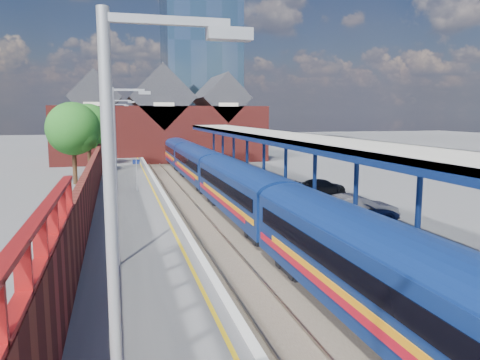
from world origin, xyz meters
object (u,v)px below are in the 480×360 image
at_px(lamp_post_d, 117,133).
at_px(parked_car_dark, 321,187).
at_px(lamp_post_b, 119,166).
at_px(parked_car_blue, 360,212).
at_px(lamp_post_a, 129,315).
at_px(train, 216,173).
at_px(parked_car_silver, 356,208).
at_px(platform_sign, 136,170).
at_px(lamp_post_c, 117,142).

relative_size(lamp_post_d, parked_car_dark, 1.69).
distance_m(lamp_post_b, parked_car_blue, 13.95).
bearing_deg(lamp_post_a, train, 76.64).
relative_size(lamp_post_b, lamp_post_d, 1.00).
xyz_separation_m(lamp_post_b, parked_car_silver, (12.77, 4.43, -3.24)).
bearing_deg(parked_car_silver, lamp_post_a, 148.57).
bearing_deg(lamp_post_d, parked_car_blue, -65.18).
distance_m(train, parked_car_blue, 15.72).
height_order(lamp_post_a, parked_car_dark, lamp_post_a).
relative_size(platform_sign, parked_car_silver, 0.55).
xyz_separation_m(lamp_post_a, lamp_post_c, (0.00, 30.00, 0.00)).
bearing_deg(lamp_post_a, parked_car_blue, 54.72).
distance_m(lamp_post_d, parked_car_dark, 24.29).
bearing_deg(parked_car_dark, train, 28.20).
relative_size(train, parked_car_blue, 15.25).
distance_m(train, parked_car_silver, 15.46).
xyz_separation_m(parked_car_silver, parked_car_blue, (0.09, -0.25, -0.15)).
bearing_deg(train, lamp_post_d, 121.30).
xyz_separation_m(lamp_post_c, parked_car_dark, (14.46, -3.22, -3.39)).
bearing_deg(lamp_post_d, train, -58.70).
bearing_deg(lamp_post_d, lamp_post_c, -90.00).
relative_size(train, platform_sign, 26.36).
xyz_separation_m(lamp_post_a, parked_car_blue, (12.86, 18.18, -3.39)).
bearing_deg(parked_car_blue, lamp_post_b, 114.50).
xyz_separation_m(lamp_post_c, lamp_post_d, (0.00, 16.00, 0.00)).
relative_size(lamp_post_b, parked_car_silver, 1.54).
bearing_deg(platform_sign, parked_car_blue, -50.23).
height_order(lamp_post_a, lamp_post_c, same).
distance_m(lamp_post_b, parked_car_dark, 19.60).
distance_m(lamp_post_c, parked_car_dark, 15.20).
bearing_deg(lamp_post_c, lamp_post_b, -90.00).
height_order(parked_car_silver, parked_car_dark, parked_car_silver).
xyz_separation_m(train, lamp_post_d, (-7.86, 12.92, 2.87)).
bearing_deg(parked_car_dark, lamp_post_b, 113.30).
relative_size(lamp_post_b, platform_sign, 2.80).
xyz_separation_m(platform_sign, parked_car_silver, (11.41, -13.57, -0.94)).
height_order(lamp_post_b, parked_car_dark, lamp_post_b).
height_order(lamp_post_a, platform_sign, lamp_post_a).
height_order(train, lamp_post_d, lamp_post_d).
bearing_deg(parked_car_blue, parked_car_dark, -4.01).
height_order(lamp_post_c, parked_car_silver, lamp_post_c).
height_order(lamp_post_b, parked_car_blue, lamp_post_b).
distance_m(platform_sign, parked_car_dark, 14.14).
bearing_deg(lamp_post_a, lamp_post_b, 90.00).
bearing_deg(lamp_post_c, parked_car_dark, -12.54).
distance_m(lamp_post_a, parked_car_dark, 30.63).
relative_size(lamp_post_d, platform_sign, 2.80).
height_order(train, lamp_post_a, lamp_post_a).
relative_size(lamp_post_a, lamp_post_c, 1.00).
bearing_deg(platform_sign, parked_car_silver, -49.94).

